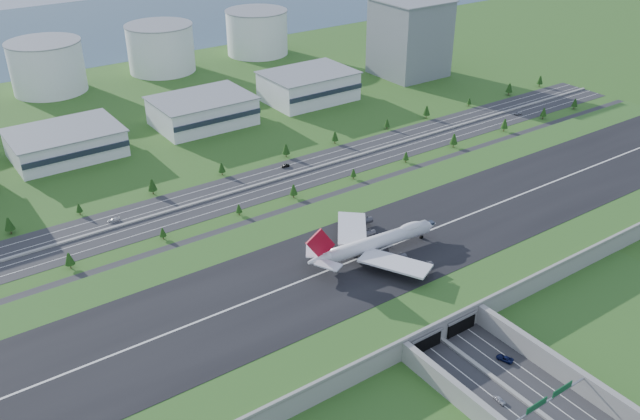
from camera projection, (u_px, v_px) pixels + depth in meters
ground at (357, 276)px, 277.25m from camera, size 1200.00×1200.00×0.00m
airfield_deck at (357, 267)px, 275.21m from camera, size 520.00×100.00×9.20m
underpass_road at (559, 418)px, 204.11m from camera, size 38.80×120.40×8.00m
sign_gantry_near at (549, 401)px, 205.57m from camera, size 38.70×0.70×9.80m
north_expressway at (243, 190)px, 345.53m from camera, size 560.00×36.00×0.12m
tree_row at (288, 166)px, 359.85m from camera, size 504.39×48.69×8.47m
hangar_mid_a at (66, 143)px, 380.07m from camera, size 58.00×42.00×15.00m
hangar_mid_b at (203, 111)px, 422.40m from camera, size 58.00×42.00×17.00m
hangar_mid_c at (308, 86)px, 462.22m from camera, size 58.00×42.00×19.00m
office_tower at (410, 38)px, 505.05m from camera, size 46.00×46.00×55.00m
fuel_tank_b at (47, 67)px, 474.17m from camera, size 50.00×50.00×35.00m
fuel_tank_c at (161, 48)px, 516.98m from camera, size 50.00×50.00×35.00m
fuel_tank_d at (257, 33)px, 559.80m from camera, size 50.00×50.00×35.00m
bay_water at (38, 35)px, 622.42m from camera, size 1200.00×260.00×0.06m
boeing_747 at (375, 242)px, 274.31m from camera, size 63.73×60.04×19.70m
car_0 at (500, 400)px, 214.40m from camera, size 1.98×4.53×1.52m
car_2 at (505, 358)px, 231.54m from camera, size 4.56×6.46×1.64m
car_5 at (285, 166)px, 369.17m from camera, size 4.86×1.97×1.57m
car_6 at (518, 113)px, 440.41m from camera, size 5.64×3.12×1.50m
car_7 at (114, 220)px, 316.41m from camera, size 6.05×3.51×1.65m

